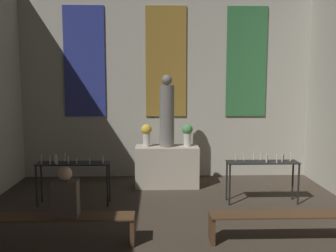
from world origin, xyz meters
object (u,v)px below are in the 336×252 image
object	(u,v)px
flower_vase_right	(187,133)
candle_rack_left	(73,169)
person_seated	(66,195)
flower_vase_left	(146,133)
statue	(167,113)
pew_back_left	(61,223)
altar	(167,166)
pew_back_right	(281,221)
candle_rack_right	(263,168)

from	to	relation	value
flower_vase_right	candle_rack_left	size ratio (longest dim) A/B	0.36
candle_rack_left	person_seated	size ratio (longest dim) A/B	1.90
flower_vase_left	statue	bearing A→B (deg)	-0.00
pew_back_left	person_seated	bearing A→B (deg)	0.00
pew_back_left	person_seated	world-z (taller)	person_seated
altar	pew_back_left	size ratio (longest dim) A/B	0.66
statue	flower_vase_left	distance (m)	0.64
flower_vase_left	candle_rack_left	xyz separation A→B (m)	(-1.38, -1.20, -0.51)
flower_vase_left	person_seated	distance (m)	3.20
pew_back_left	person_seated	xyz separation A→B (m)	(0.08, 0.00, 0.43)
flower_vase_left	pew_back_right	bearing A→B (deg)	-55.02
statue	person_seated	size ratio (longest dim) A/B	2.18
candle_rack_left	candle_rack_right	world-z (taller)	candle_rack_right
flower_vase_right	pew_back_right	world-z (taller)	flower_vase_right
altar	flower_vase_right	world-z (taller)	flower_vase_right
candle_rack_left	flower_vase_left	bearing A→B (deg)	40.99
statue	candle_rack_right	xyz separation A→B (m)	(1.83, -1.19, -0.96)
candle_rack_left	pew_back_right	size ratio (longest dim) A/B	0.65
flower_vase_right	pew_back_right	distance (m)	3.31
statue	person_seated	bearing A→B (deg)	-117.49
pew_back_left	altar	bearing A→B (deg)	61.38
flower_vase_right	pew_back_left	distance (m)	3.73
pew_back_right	person_seated	bearing A→B (deg)	180.00
pew_back_left	statue	bearing A→B (deg)	61.38
pew_back_left	person_seated	size ratio (longest dim) A/B	2.92
flower_vase_right	pew_back_right	size ratio (longest dim) A/B	0.24
altar	candle_rack_right	distance (m)	2.20
pew_back_right	statue	bearing A→B (deg)	118.62
candle_rack_left	pew_back_right	bearing A→B (deg)	-27.15
statue	flower_vase_left	xyz separation A→B (m)	(-0.46, 0.00, -0.44)
candle_rack_right	person_seated	xyz separation A→B (m)	(-3.38, -1.78, 0.05)
candle_rack_left	person_seated	bearing A→B (deg)	-80.72
statue	candle_rack_right	distance (m)	2.39
flower_vase_left	flower_vase_right	world-z (taller)	same
altar	flower_vase_right	distance (m)	0.88
flower_vase_right	candle_rack_right	bearing A→B (deg)	-40.92
flower_vase_left	person_seated	xyz separation A→B (m)	(-1.09, -2.97, -0.47)
pew_back_left	candle_rack_left	bearing A→B (deg)	96.90
altar	statue	bearing A→B (deg)	-90.00
pew_back_left	pew_back_right	size ratio (longest dim) A/B	1.00
candle_rack_left	statue	bearing A→B (deg)	33.13
pew_back_left	pew_back_right	xyz separation A→B (m)	(3.24, 0.00, 0.00)
statue	flower_vase_right	distance (m)	0.64
statue	flower_vase_right	world-z (taller)	statue
candle_rack_left	altar	bearing A→B (deg)	33.13
candle_rack_left	candle_rack_right	bearing A→B (deg)	0.07
person_seated	statue	bearing A→B (deg)	62.51
altar	flower_vase_right	size ratio (longest dim) A/B	2.80
statue	pew_back_left	bearing A→B (deg)	-118.62
altar	candle_rack_right	bearing A→B (deg)	-33.06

